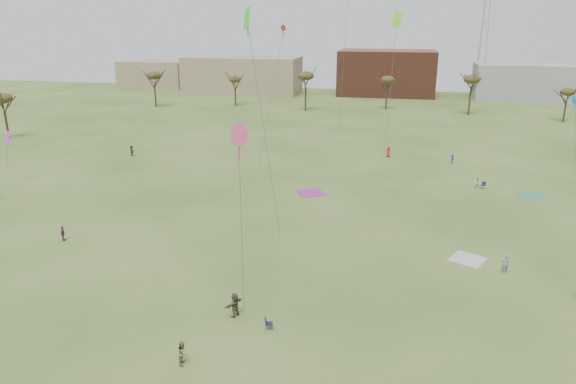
# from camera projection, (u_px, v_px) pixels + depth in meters

# --- Properties ---
(ground) EXTENTS (260.00, 260.00, 0.00)m
(ground) POSITION_uv_depth(u_px,v_px,m) (253.00, 318.00, 37.08)
(ground) COLOR #38591B
(ground) RESTS_ON ground
(spectator_fore_b) EXTENTS (0.72, 0.85, 1.54)m
(spectator_fore_b) POSITION_uv_depth(u_px,v_px,m) (183.00, 353.00, 31.97)
(spectator_fore_b) COLOR olive
(spectator_fore_b) RESTS_ON ground
(spectator_fore_c) EXTENTS (1.17, 1.73, 1.79)m
(spectator_fore_c) POSITION_uv_depth(u_px,v_px,m) (235.00, 305.00, 37.08)
(spectator_fore_c) COLOR brown
(spectator_fore_c) RESTS_ON ground
(flyer_mid_c) EXTENTS (0.65, 0.47, 1.66)m
(flyer_mid_c) POSITION_uv_depth(u_px,v_px,m) (505.00, 264.00, 43.50)
(flyer_mid_c) COLOR #658BA9
(flyer_mid_c) RESTS_ON ground
(spectator_mid_d) EXTENTS (0.62, 0.94, 1.49)m
(spectator_mid_d) POSITION_uv_depth(u_px,v_px,m) (63.00, 233.00, 49.86)
(spectator_mid_d) COLOR #853770
(spectator_mid_d) RESTS_ON ground
(spectator_mid_e) EXTENTS (0.86, 0.76, 1.48)m
(spectator_mid_e) POSITION_uv_depth(u_px,v_px,m) (477.00, 182.00, 65.50)
(spectator_mid_e) COLOR silver
(spectator_mid_e) RESTS_ON ground
(flyer_far_a) EXTENTS (1.35, 1.46, 1.63)m
(flyer_far_a) POSITION_uv_depth(u_px,v_px,m) (132.00, 151.00, 81.09)
(flyer_far_a) COLOR #2B6C24
(flyer_far_a) RESTS_ON ground
(flyer_far_b) EXTENTS (0.91, 0.77, 1.59)m
(flyer_far_b) POSITION_uv_depth(u_px,v_px,m) (388.00, 152.00, 80.32)
(flyer_far_b) COLOR red
(flyer_far_b) RESTS_ON ground
(flyer_far_c) EXTENTS (0.90, 1.03, 1.39)m
(flyer_far_c) POSITION_uv_depth(u_px,v_px,m) (452.00, 159.00, 76.83)
(flyer_far_c) COLOR #213A99
(flyer_far_c) RESTS_ON ground
(blanket_cream) EXTENTS (3.62, 3.62, 0.03)m
(blanket_cream) POSITION_uv_depth(u_px,v_px,m) (468.00, 259.00, 46.20)
(blanket_cream) COLOR beige
(blanket_cream) RESTS_ON ground
(blanket_plum) EXTENTS (4.21, 4.21, 0.03)m
(blanket_plum) POSITION_uv_depth(u_px,v_px,m) (310.00, 193.00, 63.85)
(blanket_plum) COLOR #A03188
(blanket_plum) RESTS_ON ground
(blanket_olive) EXTENTS (3.16, 3.16, 0.03)m
(blanket_olive) POSITION_uv_depth(u_px,v_px,m) (531.00, 196.00, 62.87)
(blanket_olive) COLOR #369560
(blanket_olive) RESTS_ON ground
(camp_chair_center) EXTENTS (0.65, 0.62, 0.87)m
(camp_chair_center) POSITION_uv_depth(u_px,v_px,m) (269.00, 326.00, 35.71)
(camp_chair_center) COLOR #16163C
(camp_chair_center) RESTS_ON ground
(camp_chair_right) EXTENTS (0.74, 0.74, 0.87)m
(camp_chair_right) POSITION_uv_depth(u_px,v_px,m) (483.00, 187.00, 65.44)
(camp_chair_right) COLOR #16223D
(camp_chair_right) RESTS_ON ground
(kites_aloft) EXTENTS (79.75, 51.99, 24.19)m
(kites_aloft) POSITION_uv_depth(u_px,v_px,m) (348.00, 30.00, 64.87)
(kites_aloft) COLOR blue
(kites_aloft) RESTS_ON ground
(tree_line) EXTENTS (117.44, 49.32, 8.91)m
(tree_line) POSITION_uv_depth(u_px,v_px,m) (342.00, 85.00, 109.01)
(tree_line) COLOR #3A2B1E
(tree_line) RESTS_ON ground
(building_tan) EXTENTS (32.00, 14.00, 10.00)m
(building_tan) POSITION_uv_depth(u_px,v_px,m) (243.00, 75.00, 149.36)
(building_tan) COLOR #937F60
(building_tan) RESTS_ON ground
(building_brick) EXTENTS (26.00, 16.00, 12.00)m
(building_brick) POSITION_uv_depth(u_px,v_px,m) (387.00, 73.00, 145.81)
(building_brick) COLOR brown
(building_brick) RESTS_ON ground
(building_grey) EXTENTS (24.00, 12.00, 9.00)m
(building_grey) POSITION_uv_depth(u_px,v_px,m) (522.00, 82.00, 137.52)
(building_grey) COLOR gray
(building_grey) RESTS_ON ground
(building_tan_west) EXTENTS (20.00, 12.00, 8.00)m
(building_tan_west) POSITION_uv_depth(u_px,v_px,m) (155.00, 74.00, 162.09)
(building_tan_west) COLOR #937F60
(building_tan_west) RESTS_ON ground
(radio_tower) EXTENTS (1.51, 1.72, 41.00)m
(radio_tower) POSITION_uv_depth(u_px,v_px,m) (485.00, 23.00, 141.43)
(radio_tower) COLOR #9EA3A8
(radio_tower) RESTS_ON ground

